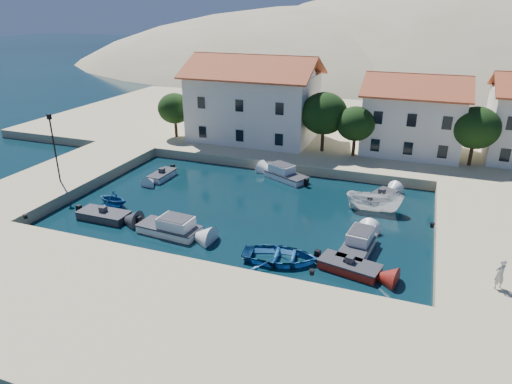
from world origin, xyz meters
TOP-DOWN VIEW (x-y plane):
  - ground at (0.00, 0.00)m, footprint 400.00×400.00m
  - quay_south at (0.00, -6.00)m, footprint 52.00×12.00m
  - quay_west at (-19.00, 10.00)m, footprint 8.00×20.00m
  - quay_north at (2.00, 38.00)m, footprint 80.00×36.00m
  - hills at (20.64, 123.62)m, footprint 254.00×176.00m
  - building_left at (-6.00, 28.00)m, footprint 14.70×9.45m
  - building_mid at (12.00, 29.00)m, footprint 10.50×8.40m
  - trees at (4.51, 25.46)m, footprint 37.30×5.30m
  - lamppost at (-17.50, 8.00)m, footprint 0.35×0.25m
  - bollards at (2.80, 3.87)m, footprint 29.36×9.56m
  - motorboat_grey_sw at (-10.09, 4.52)m, footprint 4.19×1.87m
  - cabin_cruiser_south at (-3.87, 4.17)m, footprint 4.95×2.40m
  - rowboat_south at (5.28, 3.20)m, footprint 5.66×4.44m
  - motorboat_red_se at (9.84, 3.65)m, footprint 4.21×2.54m
  - cabin_cruiser_east at (9.92, 6.27)m, footprint 2.35×4.68m
  - boat_east at (10.16, 13.65)m, footprint 4.76×2.00m
  - motorboat_white_ne at (10.50, 16.23)m, footprint 2.83×3.84m
  - rowboat_west at (-11.07, 7.03)m, footprint 3.06×2.70m
  - motorboat_white_west at (-10.55, 14.19)m, footprint 1.60×3.44m
  - cabin_cruiser_north at (1.12, 18.16)m, footprint 4.85×3.69m
  - pedestrian at (18.29, 3.15)m, footprint 0.82×0.78m

SIDE VIEW (x-z plane):
  - hills at x=20.64m, z-range -72.90..26.10m
  - ground at x=0.00m, z-range 0.00..0.00m
  - rowboat_south at x=5.28m, z-range -0.53..0.53m
  - boat_east at x=10.16m, z-range -0.90..0.90m
  - rowboat_west at x=-11.07m, z-range -0.76..0.76m
  - motorboat_grey_sw at x=-10.09m, z-range -0.33..0.92m
  - motorboat_red_se at x=9.84m, z-range -0.33..0.92m
  - motorboat_white_ne at x=10.50m, z-range -0.33..0.92m
  - motorboat_white_west at x=-10.55m, z-range -0.33..0.92m
  - cabin_cruiser_east at x=9.92m, z-range -0.32..1.28m
  - cabin_cruiser_north at x=1.12m, z-range -0.32..1.28m
  - cabin_cruiser_south at x=-3.87m, z-range -0.32..1.28m
  - quay_south at x=0.00m, z-range 0.00..1.00m
  - quay_west at x=-19.00m, z-range 0.00..1.00m
  - quay_north at x=2.00m, z-range 0.00..1.00m
  - bollards at x=2.80m, z-range 1.00..1.30m
  - pedestrian at x=18.29m, z-range 1.00..2.89m
  - lamppost at x=-17.50m, z-range 1.64..7.87m
  - trees at x=4.51m, z-range 1.61..8.06m
  - building_mid at x=12.00m, z-range 1.07..9.37m
  - building_left at x=-6.00m, z-range 1.09..10.79m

